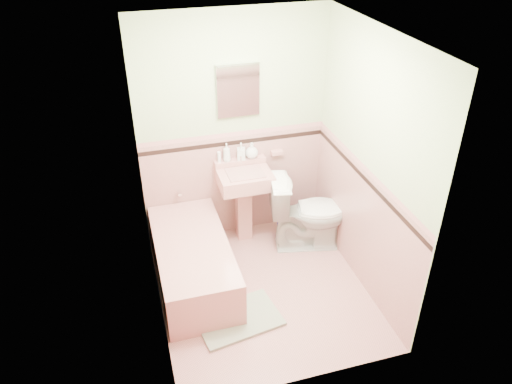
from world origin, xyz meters
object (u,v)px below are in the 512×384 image
object	(u,v)px
toilet	(309,212)
sink	(245,207)
bucket	(286,226)
soap_bottle_left	(227,152)
soap_bottle_right	(252,150)
soap_bottle_mid	(241,151)
bathtub	(193,263)
shoe	(237,319)
medicine_cabinet	(238,90)

from	to	relation	value
toilet	sink	bearing A→B (deg)	78.21
toilet	bucket	xyz separation A→B (m)	(-0.17, 0.25, -0.32)
soap_bottle_left	soap_bottle_right	distance (m)	0.28
sink	soap_bottle_mid	distance (m)	0.62
bathtub	soap_bottle_mid	xyz separation A→B (m)	(0.69, 0.71, 0.81)
sink	soap_bottle_left	xyz separation A→B (m)	(-0.14, 0.18, 0.60)
bathtub	soap_bottle_left	xyz separation A→B (m)	(0.54, 0.71, 0.81)
soap_bottle_left	bucket	xyz separation A→B (m)	(0.62, -0.21, -0.93)
soap_bottle_left	soap_bottle_right	size ratio (longest dim) A/B	1.17
sink	soap_bottle_right	size ratio (longest dim) A/B	5.03
soap_bottle_left	soap_bottle_mid	size ratio (longest dim) A/B	1.10
soap_bottle_mid	toilet	world-z (taller)	soap_bottle_mid
soap_bottle_mid	shoe	xyz separation A→B (m)	(-0.42, -1.40, -0.97)
sink	soap_bottle_right	xyz separation A→B (m)	(0.13, 0.18, 0.59)
bathtub	soap_bottle_right	size ratio (longest dim) A/B	8.59
medicine_cabinet	soap_bottle_left	distance (m)	0.68
soap_bottle_mid	bucket	distance (m)	1.05
toilet	bucket	size ratio (longest dim) A/B	3.90
shoe	medicine_cabinet	bearing A→B (deg)	53.03
soap_bottle_left	bathtub	bearing A→B (deg)	-127.07
bathtub	soap_bottle_mid	distance (m)	1.28
medicine_cabinet	toilet	size ratio (longest dim) A/B	0.64
medicine_cabinet	toilet	xyz separation A→B (m)	(0.64, -0.49, -1.27)
bathtub	medicine_cabinet	distance (m)	1.78
sink	shoe	bearing A→B (deg)	-108.57
soap_bottle_right	toilet	xyz separation A→B (m)	(0.51, -0.46, -0.60)
sink	soap_bottle_right	bearing A→B (deg)	53.94
bathtub	bucket	xyz separation A→B (m)	(1.15, 0.50, -0.12)
shoe	sink	bearing A→B (deg)	50.46
medicine_cabinet	soap_bottle_mid	distance (m)	0.67
soap_bottle_mid	shoe	size ratio (longest dim) A/B	1.37
sink	shoe	xyz separation A→B (m)	(-0.41, -1.22, -0.38)
medicine_cabinet	toilet	world-z (taller)	medicine_cabinet
soap_bottle_left	bucket	world-z (taller)	soap_bottle_left
bathtub	sink	bearing A→B (deg)	37.93
soap_bottle_mid	soap_bottle_right	world-z (taller)	soap_bottle_mid
medicine_cabinet	toilet	bearing A→B (deg)	-37.37
bucket	bathtub	bearing A→B (deg)	-156.70
bathtub	shoe	world-z (taller)	bathtub
bathtub	bucket	bearing A→B (deg)	23.30
shoe	soap_bottle_left	bearing A→B (deg)	58.25
bathtub	medicine_cabinet	world-z (taller)	medicine_cabinet
shoe	soap_bottle_mid	bearing A→B (deg)	52.16
bathtub	medicine_cabinet	xyz separation A→B (m)	(0.68, 0.74, 1.47)
medicine_cabinet	bucket	distance (m)	1.68
soap_bottle_left	soap_bottle_right	xyz separation A→B (m)	(0.27, 0.00, -0.01)
medicine_cabinet	soap_bottle_left	size ratio (longest dim) A/B	2.67
medicine_cabinet	shoe	bearing A→B (deg)	-105.99
soap_bottle_mid	medicine_cabinet	bearing A→B (deg)	115.66
soap_bottle_left	shoe	size ratio (longest dim) A/B	1.50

